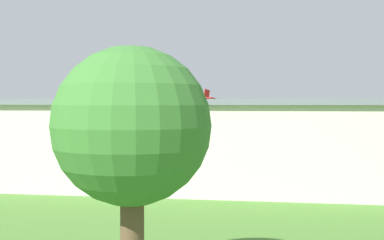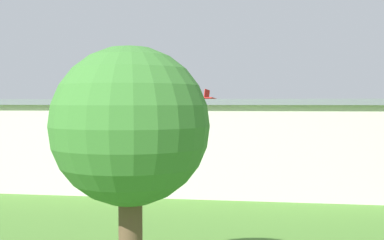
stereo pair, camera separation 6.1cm
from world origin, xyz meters
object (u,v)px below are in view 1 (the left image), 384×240
Objects in this scene: car_grey at (328,151)px; person_crossing_taxiway at (249,149)px; car_yellow at (65,149)px; hangar at (176,141)px; biplane at (192,105)px; tree_behind_hangar_left at (132,128)px; person_near_hangar_door at (127,146)px; windsock at (239,106)px.

person_crossing_taxiway reaches higher than car_grey.
hangar is at bearing 133.22° from car_yellow.
biplane is 16.26m from person_crossing_taxiway.
car_grey is 0.99× the size of car_yellow.
biplane is 1.23× the size of tree_behind_hangar_left.
windsock is (-12.77, -22.60, 4.43)m from person_near_hangar_door.
biplane is 1.88× the size of car_grey.
car_grey is 37.15m from tree_behind_hangar_left.
person_crossing_taxiway is at bearing -96.75° from tree_behind_hangar_left.
windsock is (-6.45, -11.45, -0.14)m from biplane.
windsock is (8.51, -26.71, 4.34)m from car_grey.
biplane is at bearing -45.57° from car_grey.
hangar reaches higher than car_grey.
tree_behind_hangar_left reaches higher than person_crossing_taxiway.
car_yellow is at bearing -66.86° from tree_behind_hangar_left.
biplane is at bearing -119.54° from person_near_hangar_door.
car_yellow is 0.66× the size of tree_behind_hangar_left.
biplane reaches higher than car_grey.
biplane is 50.25m from tree_behind_hangar_left.
hangar is 30.15m from biplane.
windsock is at bearing -72.33° from car_grey.
biplane reaches higher than windsock.
tree_behind_hangar_left is at bearing 70.97° from car_grey.
car_grey is at bearing -132.22° from hangar.
hangar is at bearing -86.17° from tree_behind_hangar_left.
car_grey is 0.79× the size of windsock.
car_yellow reaches higher than person_crossing_taxiway.
biplane reaches higher than hangar.
car_yellow reaches higher than car_grey.
car_grey is at bearing 169.72° from person_crossing_taxiway.
hangar reaches higher than person_near_hangar_door.
tree_behind_hangar_left reaches higher than car_grey.
car_yellow is at bearing 53.41° from biplane.
hangar is 18.97× the size of person_crossing_taxiway.
hangar is 5.33× the size of windsock.
person_crossing_taxiway is at bearing -109.26° from hangar.
car_grey is at bearing -178.78° from car_yellow.
person_crossing_taxiway is at bearing 91.74° from windsock.
car_grey is 26.72m from car_yellow.
person_near_hangar_door is at bearing -67.30° from hangar.
person_crossing_taxiway is at bearing -174.07° from car_yellow.
hangar is 20.56× the size of person_near_hangar_door.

